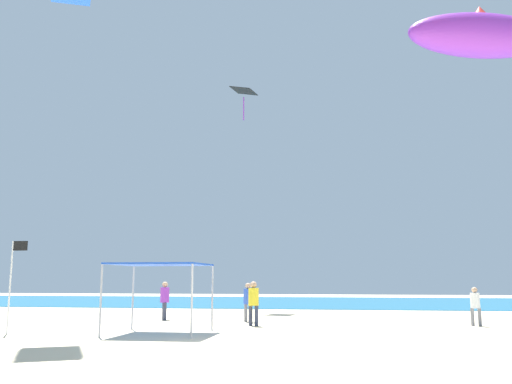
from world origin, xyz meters
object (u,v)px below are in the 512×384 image
canopy_tent (161,267)px  person_near_tent (254,300)px  person_central (475,303)px  kite_inflatable_purple (481,35)px  person_leftmost (165,297)px  person_rightmost (248,299)px  kite_diamond_black (244,92)px  banner_flag (13,277)px

canopy_tent → person_near_tent: canopy_tent is taller
person_central → kite_inflatable_purple: kite_inflatable_purple is taller
person_leftmost → person_rightmost: size_ratio=1.03×
person_rightmost → kite_inflatable_purple: (12.24, 4.72, 14.22)m
canopy_tent → person_near_tent: 4.87m
person_leftmost → person_rightmost: 4.24m
person_rightmost → kite_diamond_black: bearing=141.7°
canopy_tent → kite_inflatable_purple: 22.04m
person_near_tent → person_central: 9.32m
person_near_tent → kite_diamond_black: size_ratio=0.79×
person_near_tent → banner_flag: size_ratio=0.56×
person_near_tent → kite_diamond_black: kite_diamond_black is taller
canopy_tent → kite_inflatable_purple: bearing=35.9°
person_leftmost → kite_inflatable_purple: size_ratio=0.21×
canopy_tent → banner_flag: size_ratio=0.99×
person_leftmost → kite_diamond_black: (2.04, 9.93, 13.75)m
person_central → canopy_tent: bearing=-152.3°
person_rightmost → kite_diamond_black: (-2.15, 10.54, 13.78)m
person_central → person_rightmost: (-9.81, 0.65, 0.09)m
kite_inflatable_purple → banner_flag: bearing=-165.3°
person_central → banner_flag: 18.37m
kite_inflatable_purple → person_leftmost: bearing=178.4°
canopy_tent → person_central: (12.06, 5.12, -1.44)m
person_central → kite_diamond_black: 21.46m
person_near_tent → banner_flag: bearing=62.0°
person_central → kite_diamond_black: (-11.96, 11.18, 13.87)m
person_leftmost → person_central: person_leftmost is taller
person_near_tent → person_rightmost: bearing=-42.5°
person_near_tent → kite_inflatable_purple: 19.56m
person_rightmost → person_leftmost: bearing=-148.1°
banner_flag → kite_diamond_black: size_ratio=1.43×
person_leftmost → person_near_tent: bearing=-144.8°
person_leftmost → kite_inflatable_purple: 22.10m
person_central → banner_flag: (-17.28, -6.14, 1.07)m
person_rightmost → kite_inflatable_purple: 19.35m
canopy_tent → kite_diamond_black: (0.10, 16.31, 12.43)m
person_rightmost → kite_diamond_black: size_ratio=0.76×
person_rightmost → banner_flag: (-7.47, -6.79, 0.98)m
canopy_tent → person_leftmost: canopy_tent is taller
person_leftmost → banner_flag: size_ratio=0.55×
person_near_tent → person_leftmost: (-4.78, 2.64, -0.02)m
person_leftmost → kite_inflatable_purple: kite_inflatable_purple is taller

